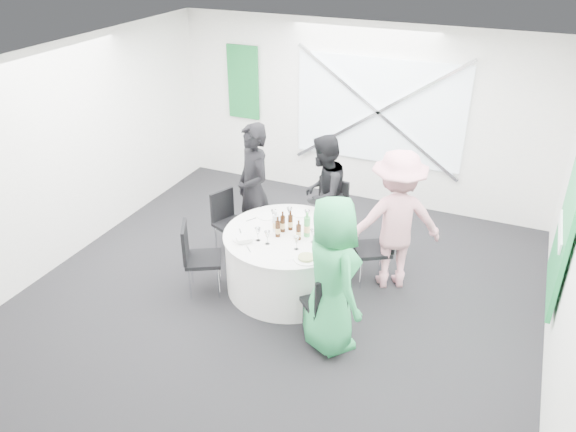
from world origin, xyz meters
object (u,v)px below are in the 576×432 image
at_px(chair_back_right, 379,243).
at_px(banquet_table, 288,260).
at_px(chair_front_left, 196,253).
at_px(chair_front_right, 327,302).
at_px(chair_back_left, 228,217).
at_px(person_man_back_left, 254,190).
at_px(green_water_bottle, 307,227).
at_px(person_woman_pink, 396,220).
at_px(person_man_back, 323,194).
at_px(person_woman_green, 332,275).
at_px(clear_water_bottle, 276,223).
at_px(chair_back, 329,211).

bearing_deg(chair_back_right, banquet_table, -90.00).
bearing_deg(chair_front_left, banquet_table, -90.00).
height_order(chair_front_right, chair_front_left, chair_front_left).
xyz_separation_m(chair_back_left, person_man_back_left, (0.32, 0.17, 0.40)).
xyz_separation_m(chair_back_right, chair_front_left, (-1.96, -1.12, 0.00)).
xyz_separation_m(chair_front_left, green_water_bottle, (1.21, 0.57, 0.34)).
relative_size(chair_back_right, person_woman_pink, 0.52).
bearing_deg(chair_front_left, chair_back_right, -88.73).
xyz_separation_m(banquet_table, chair_front_left, (-0.98, -0.53, 0.17)).
xyz_separation_m(person_man_back, person_woman_pink, (1.10, -0.46, 0.07)).
bearing_deg(person_woman_green, banquet_table, 0.00).
height_order(chair_back_left, chair_front_left, chair_front_left).
bearing_deg(chair_front_right, person_man_back, -113.66).
distance_m(chair_front_left, person_man_back, 1.91).
height_order(chair_back_right, person_woman_pink, person_woman_pink).
height_order(chair_front_right, person_woman_pink, person_woman_pink).
relative_size(person_man_back, clear_water_bottle, 6.01).
relative_size(person_woman_green, green_water_bottle, 5.62).
xyz_separation_m(banquet_table, chair_back_right, (0.98, 0.59, 0.16)).
relative_size(banquet_table, person_man_back, 0.95).
height_order(chair_back, chair_front_left, chair_back).
relative_size(person_woman_pink, green_water_bottle, 5.71).
bearing_deg(banquet_table, green_water_bottle, 9.73).
bearing_deg(clear_water_bottle, green_water_bottle, 5.55).
relative_size(chair_front_right, person_woman_pink, 0.49).
distance_m(chair_back, person_man_back, 0.24).
height_order(chair_back, person_woman_green, person_woman_green).
bearing_deg(chair_front_right, banquet_table, -90.00).
height_order(chair_back, chair_back_left, chair_back).
bearing_deg(clear_water_bottle, banquet_table, -0.53).
height_order(person_woman_green, green_water_bottle, person_woman_green).
distance_m(chair_back_left, chair_front_right, 2.26).
bearing_deg(clear_water_bottle, person_man_back, 78.73).
height_order(person_man_back_left, person_woman_pink, person_man_back_left).
xyz_separation_m(green_water_bottle, clear_water_bottle, (-0.39, -0.04, -0.02)).
bearing_deg(person_man_back, person_woman_pink, 69.92).
bearing_deg(person_man_back_left, chair_back_right, 37.79).
bearing_deg(chair_back_left, chair_back_right, -63.56).
xyz_separation_m(banquet_table, person_man_back_left, (-0.78, 0.64, 0.53)).
relative_size(person_man_back_left, person_woman_green, 1.04).
distance_m(chair_back, chair_back_right, 0.95).
xyz_separation_m(person_man_back_left, person_woman_pink, (1.93, -0.05, -0.02)).
bearing_deg(chair_back_right, chair_back, -149.49).
distance_m(chair_back_right, chair_front_right, 1.37).
relative_size(chair_back, person_man_back, 0.62).
bearing_deg(person_man_back, clear_water_bottle, -8.49).
bearing_deg(person_man_back_left, chair_front_left, -60.04).
distance_m(chair_back_left, person_man_back, 1.33).
bearing_deg(person_woman_green, chair_back_left, 10.40).
bearing_deg(person_woman_green, person_man_back, -23.55).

